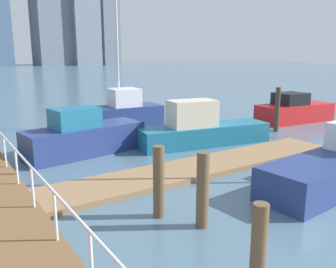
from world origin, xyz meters
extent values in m
plane|color=slate|center=(0.00, 20.00, 0.00)|extent=(300.00, 300.00, 0.00)
cube|color=#93704C|center=(2.82, 9.67, 0.09)|extent=(12.64, 2.00, 0.18)
cylinder|color=white|center=(-3.15, 4.83, 0.93)|extent=(0.06, 0.06, 1.05)
cylinder|color=white|center=(-3.15, 6.76, 0.93)|extent=(0.06, 0.06, 1.05)
cylinder|color=white|center=(-3.15, 8.70, 0.93)|extent=(0.06, 0.06, 1.05)
cylinder|color=white|center=(-3.15, 10.63, 0.93)|extent=(0.06, 0.06, 1.05)
cylinder|color=white|center=(-3.15, 12.56, 0.93)|extent=(0.06, 0.06, 1.05)
cylinder|color=white|center=(-3.15, 6.76, 1.45)|extent=(0.06, 23.17, 0.06)
cylinder|color=brown|center=(-0.40, 7.25, 0.94)|extent=(0.29, 0.29, 1.88)
cylinder|color=#473826|center=(10.46, 12.59, 1.20)|extent=(0.26, 0.26, 2.39)
cylinder|color=brown|center=(-0.45, 3.84, 0.81)|extent=(0.29, 0.29, 1.62)
cylinder|color=brown|center=(0.18, 6.20, 0.94)|extent=(0.30, 0.30, 1.88)
cube|color=red|center=(13.75, 13.92, 0.55)|extent=(5.15, 2.31, 1.09)
cube|color=black|center=(13.27, 13.96, 1.45)|extent=(1.92, 1.67, 0.72)
cube|color=navy|center=(3.62, 17.86, 0.64)|extent=(4.85, 2.12, 1.27)
cube|color=white|center=(3.93, 17.84, 1.76)|extent=(1.66, 1.55, 0.98)
cylinder|color=silver|center=(3.62, 17.86, 5.45)|extent=(0.12, 0.12, 8.37)
cube|color=#1E6B8C|center=(5.35, 12.49, 0.45)|extent=(6.41, 2.61, 0.91)
cube|color=beige|center=(4.71, 12.60, 1.50)|extent=(2.29, 1.60, 1.19)
cube|color=navy|center=(0.17, 14.00, 0.59)|extent=(5.20, 2.34, 1.18)
cube|color=#1E6B8C|center=(-0.24, 13.94, 1.58)|extent=(1.97, 1.56, 0.81)
cube|color=slate|center=(56.62, 138.56, 22.80)|extent=(7.67, 13.74, 45.61)
camera|label=1|loc=(-4.89, 0.01, 4.11)|focal=37.99mm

